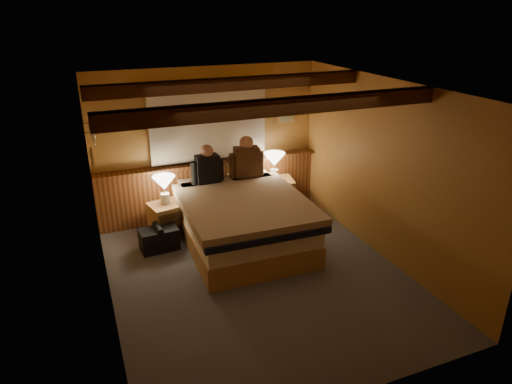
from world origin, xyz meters
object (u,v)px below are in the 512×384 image
bed (243,220)px  lamp_left (164,185)px  nightstand_right (277,196)px  lamp_right (274,161)px  nightstand_left (167,220)px  duffel_bag (159,239)px  person_left (207,167)px  person_right (247,160)px

bed → lamp_left: (-0.96, 0.68, 0.44)m
nightstand_right → lamp_right: 0.61m
nightstand_left → duffel_bag: bearing=-131.4°
bed → duffel_bag: bearing=166.9°
lamp_left → lamp_right: 1.85m
nightstand_left → lamp_left: bearing=97.2°
person_left → person_right: person_right is taller
nightstand_left → nightstand_right: 1.89m
bed → lamp_right: 1.34m
person_left → lamp_left: bearing=-174.4°
lamp_right → person_left: (-1.15, -0.11, 0.08)m
lamp_right → person_right: bearing=-170.7°
nightstand_left → nightstand_right: nightstand_right is taller
bed → person_left: (-0.28, 0.77, 0.59)m
bed → person_right: 1.07m
lamp_right → person_right: (-0.51, -0.08, 0.11)m
person_right → lamp_right: bearing=16.4°
nightstand_left → nightstand_right: size_ratio=0.91×
nightstand_left → lamp_right: 1.95m
person_left → nightstand_right: bearing=2.8°
nightstand_left → person_left: size_ratio=0.89×
lamp_left → nightstand_right: bearing=5.1°
person_left → duffel_bag: bearing=-153.9°
bed → duffel_bag: (-1.16, 0.31, -0.22)m
nightstand_left → lamp_right: (1.83, 0.20, 0.63)m
nightstand_right → lamp_right: bearing=164.1°
lamp_right → person_left: person_left is taller
bed → lamp_left: 1.26m
nightstand_right → lamp_left: (-1.88, -0.17, 0.54)m
lamp_left → person_left: bearing=6.9°
nightstand_left → person_left: person_left is taller
bed → duffel_bag: bed is taller
lamp_right → person_left: size_ratio=0.73×
nightstand_left → person_right: person_right is taller
bed → person_right: (0.36, 0.79, 0.62)m
nightstand_left → lamp_left: (-0.00, 0.01, 0.56)m
bed → nightstand_left: size_ratio=4.02×
person_right → nightstand_left: bearing=-167.8°
nightstand_right → person_right: 0.91m
lamp_left → bed: bearing=-35.6°
nightstand_right → duffel_bag: 2.15m
nightstand_left → person_right: (1.32, 0.12, 0.74)m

